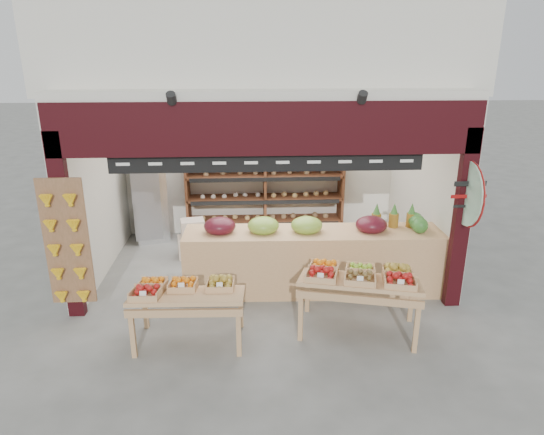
{
  "coord_description": "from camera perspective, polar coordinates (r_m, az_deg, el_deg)",
  "views": [
    {
      "loc": [
        -0.29,
        -7.37,
        3.6
      ],
      "look_at": [
        0.11,
        -0.2,
        1.13
      ],
      "focal_mm": 32.0,
      "sensor_mm": 36.0,
      "label": 1
    }
  ],
  "objects": [
    {
      "name": "ground",
      "position": [
        8.21,
        -0.81,
        -7.04
      ],
      "size": [
        60.0,
        60.0,
        0.0
      ],
      "primitive_type": "plane",
      "color": "slate",
      "rests_on": "ground"
    },
    {
      "name": "refrigerator",
      "position": [
        9.86,
        -14.15,
        1.86
      ],
      "size": [
        0.76,
        0.76,
        1.59
      ],
      "primitive_type": "cube",
      "rotation": [
        0.0,
        0.0,
        0.28
      ],
      "color": "silver",
      "rests_on": "ground"
    },
    {
      "name": "gift_sign",
      "position": [
        7.17,
        22.08,
        2.6
      ],
      "size": [
        0.04,
        0.93,
        0.92
      ],
      "color": "#B0DEBF",
      "rests_on": "ground"
    },
    {
      "name": "mid_counter",
      "position": [
        7.61,
        4.68,
        -4.82
      ],
      "size": [
        3.98,
        0.88,
        1.22
      ],
      "color": "tan",
      "rests_on": "ground"
    },
    {
      "name": "back_shelving",
      "position": [
        9.62,
        -0.85,
        4.61
      ],
      "size": [
        3.12,
        0.51,
        1.92
      ],
      "color": "brown",
      "rests_on": "ground"
    },
    {
      "name": "cardboard_stack",
      "position": [
        9.07,
        -7.96,
        -2.81
      ],
      "size": [
        1.06,
        0.8,
        0.72
      ],
      "color": "beige",
      "rests_on": "ground"
    },
    {
      "name": "watermelon_pile",
      "position": [
        7.98,
        11.68,
        -6.75
      ],
      "size": [
        0.75,
        0.7,
        0.53
      ],
      "color": "#21531B",
      "rests_on": "ground"
    },
    {
      "name": "display_table_left",
      "position": [
        6.36,
        -10.66,
        -8.59
      ],
      "size": [
        1.44,
        0.83,
        0.93
      ],
      "color": "tan",
      "rests_on": "ground"
    },
    {
      "name": "shop_structure",
      "position": [
        8.99,
        -1.39,
        21.02
      ],
      "size": [
        6.36,
        5.12,
        5.4
      ],
      "color": "silver",
      "rests_on": "ground"
    },
    {
      "name": "display_table_right",
      "position": [
        6.5,
        10.31,
        -6.97
      ],
      "size": [
        1.73,
        1.23,
        1.01
      ],
      "color": "tan",
      "rests_on": "ground"
    },
    {
      "name": "banana_board",
      "position": [
        7.11,
        -23.03,
        -3.07
      ],
      "size": [
        0.6,
        0.15,
        1.8
      ],
      "color": "#906041",
      "rests_on": "ground"
    }
  ]
}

